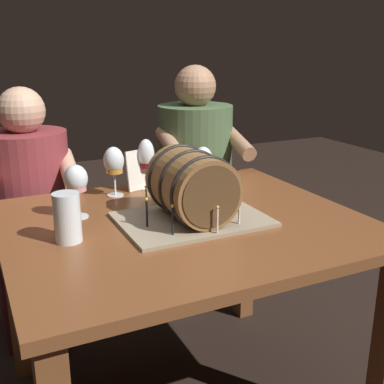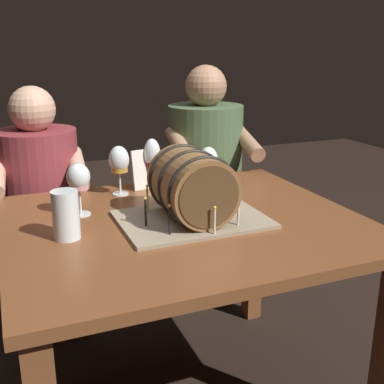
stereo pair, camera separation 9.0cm
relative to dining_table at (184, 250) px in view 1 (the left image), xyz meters
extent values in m
cube|color=brown|center=(0.00, 0.00, 0.09)|extent=(1.16, 0.99, 0.03)
cube|color=brown|center=(-0.52, 0.43, -0.27)|extent=(0.07, 0.07, 0.69)
cube|color=brown|center=(0.52, 0.43, -0.27)|extent=(0.07, 0.07, 0.69)
cube|color=gray|center=(0.02, -0.02, 0.12)|extent=(0.47, 0.34, 0.01)
cylinder|color=brown|center=(0.02, -0.02, 0.23)|extent=(0.22, 0.27, 0.22)
cylinder|color=#4F371E|center=(0.02, -0.16, 0.23)|extent=(0.19, 0.00, 0.19)
cylinder|color=#4F371E|center=(0.02, 0.12, 0.23)|extent=(0.19, 0.00, 0.19)
torus|color=black|center=(0.02, -0.11, 0.23)|extent=(0.24, 0.01, 0.24)
torus|color=black|center=(0.02, -0.02, 0.23)|extent=(0.24, 0.01, 0.24)
torus|color=black|center=(0.02, 0.07, 0.23)|extent=(0.24, 0.01, 0.24)
cylinder|color=#EAD666|center=(0.18, -0.02, 0.16)|extent=(0.01, 0.01, 0.08)
sphere|color=#F9C64C|center=(0.18, -0.02, 0.21)|extent=(0.01, 0.01, 0.01)
cylinder|color=#D64C47|center=(0.13, 0.10, 0.16)|extent=(0.01, 0.01, 0.08)
sphere|color=#F9C64C|center=(0.13, 0.10, 0.20)|extent=(0.01, 0.01, 0.01)
cylinder|color=black|center=(0.01, 0.14, 0.16)|extent=(0.01, 0.01, 0.08)
sphere|color=#F9C64C|center=(0.01, 0.14, 0.21)|extent=(0.01, 0.01, 0.01)
cylinder|color=#EAD666|center=(-0.10, 0.09, 0.16)|extent=(0.01, 0.01, 0.09)
sphere|color=#F9C64C|center=(-0.10, 0.09, 0.21)|extent=(0.01, 0.01, 0.01)
cylinder|color=black|center=(-0.14, -0.03, 0.16)|extent=(0.01, 0.01, 0.08)
sphere|color=#F9C64C|center=(-0.14, -0.03, 0.21)|extent=(0.01, 0.01, 0.01)
cylinder|color=black|center=(-0.10, -0.13, 0.16)|extent=(0.01, 0.01, 0.08)
sphere|color=#F9C64C|center=(-0.10, -0.13, 0.21)|extent=(0.01, 0.01, 0.01)
cylinder|color=silver|center=(0.03, -0.18, 0.16)|extent=(0.01, 0.01, 0.08)
sphere|color=#F9C64C|center=(0.03, -0.18, 0.20)|extent=(0.01, 0.01, 0.01)
cylinder|color=silver|center=(0.13, -0.14, 0.16)|extent=(0.01, 0.01, 0.07)
sphere|color=#F9C64C|center=(0.13, -0.14, 0.20)|extent=(0.01, 0.01, 0.01)
cylinder|color=white|center=(-0.31, 0.18, 0.11)|extent=(0.07, 0.07, 0.00)
cylinder|color=white|center=(-0.31, 0.18, 0.16)|extent=(0.01, 0.01, 0.08)
ellipsoid|color=white|center=(-0.31, 0.18, 0.24)|extent=(0.08, 0.08, 0.09)
cylinder|color=pink|center=(-0.31, 0.18, 0.22)|extent=(0.06, 0.06, 0.04)
cylinder|color=white|center=(0.20, 0.26, 0.11)|extent=(0.07, 0.07, 0.00)
cylinder|color=white|center=(0.20, 0.26, 0.15)|extent=(0.01, 0.01, 0.07)
ellipsoid|color=white|center=(0.20, 0.26, 0.24)|extent=(0.08, 0.08, 0.11)
cylinder|color=white|center=(0.02, 0.40, 0.11)|extent=(0.07, 0.07, 0.00)
cylinder|color=white|center=(0.02, 0.40, 0.15)|extent=(0.01, 0.01, 0.08)
ellipsoid|color=white|center=(0.02, 0.40, 0.25)|extent=(0.07, 0.07, 0.12)
cylinder|color=maroon|center=(0.02, 0.40, 0.22)|extent=(0.05, 0.05, 0.05)
cylinder|color=white|center=(-0.13, 0.36, 0.11)|extent=(0.06, 0.06, 0.00)
cylinder|color=white|center=(-0.13, 0.36, 0.15)|extent=(0.01, 0.01, 0.08)
ellipsoid|color=white|center=(-0.13, 0.36, 0.25)|extent=(0.08, 0.08, 0.10)
cylinder|color=#C6842D|center=(-0.13, 0.36, 0.22)|extent=(0.06, 0.06, 0.04)
cylinder|color=white|center=(-0.38, -0.02, 0.18)|extent=(0.08, 0.08, 0.15)
cylinder|color=#C6842D|center=(-0.38, -0.02, 0.17)|extent=(0.07, 0.07, 0.12)
cylinder|color=white|center=(-0.38, -0.02, 0.24)|extent=(0.07, 0.07, 0.01)
cube|color=silver|center=(-0.01, 0.40, 0.19)|extent=(0.11, 0.06, 0.16)
cube|color=#4C1B1E|center=(-0.40, 0.73, -0.39)|extent=(0.34, 0.32, 0.45)
cylinder|color=maroon|center=(-0.40, 0.73, 0.08)|extent=(0.38, 0.38, 0.49)
sphere|color=tan|center=(-0.40, 0.73, 0.41)|extent=(0.19, 0.19, 0.19)
cylinder|color=tan|center=(-0.25, 0.58, 0.17)|extent=(0.09, 0.31, 0.14)
cube|color=#2A3A24|center=(0.40, 0.73, -0.39)|extent=(0.34, 0.32, 0.45)
cylinder|color=#47603D|center=(0.40, 0.73, 0.11)|extent=(0.40, 0.40, 0.55)
sphere|color=#A87A5B|center=(0.40, 0.73, 0.48)|extent=(0.20, 0.20, 0.20)
cylinder|color=#A87A5B|center=(0.54, 0.58, 0.23)|extent=(0.11, 0.31, 0.14)
cylinder|color=#A87A5B|center=(0.22, 0.61, 0.23)|extent=(0.11, 0.31, 0.14)
camera|label=1|loc=(-0.63, -1.37, 0.67)|focal=45.20mm
camera|label=2|loc=(-0.55, -1.41, 0.67)|focal=45.20mm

